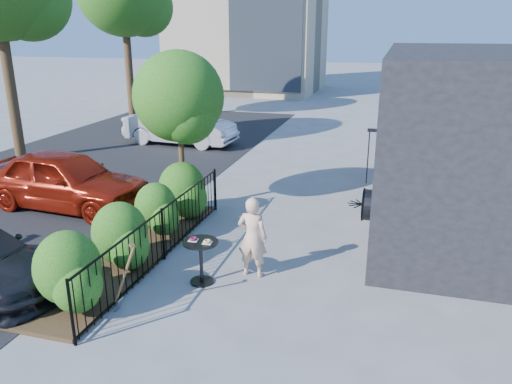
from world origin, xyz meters
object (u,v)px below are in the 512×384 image
(patio_tree, at_px, (181,102))
(car_silver, at_px, (180,126))
(cafe_table, at_px, (201,254))
(woman, at_px, (252,237))
(car_red, at_px, (65,180))
(shovel, at_px, (124,281))

(patio_tree, height_order, car_silver, patio_tree)
(car_silver, bearing_deg, cafe_table, -150.03)
(patio_tree, xyz_separation_m, woman, (2.65, -2.92, -1.98))
(woman, xyz_separation_m, car_red, (-5.68, 2.28, -0.02))
(patio_tree, xyz_separation_m, car_red, (-3.04, -0.64, -2.01))
(cafe_table, relative_size, shovel, 0.68)
(patio_tree, height_order, woman, patio_tree)
(shovel, relative_size, car_silver, 0.28)
(car_red, bearing_deg, cafe_table, -115.58)
(woman, relative_size, shovel, 1.22)
(patio_tree, distance_m, cafe_table, 4.47)
(shovel, relative_size, car_red, 0.29)
(patio_tree, distance_m, car_red, 3.69)
(car_red, bearing_deg, woman, -107.41)
(shovel, bearing_deg, car_red, 134.59)
(cafe_table, height_order, woman, woman)
(cafe_table, relative_size, car_silver, 0.19)
(car_red, distance_m, car_silver, 7.64)
(car_silver, bearing_deg, shovel, -156.07)
(car_red, xyz_separation_m, car_silver, (-0.21, 7.64, -0.02))
(shovel, height_order, car_silver, car_silver)
(patio_tree, relative_size, shovel, 3.08)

